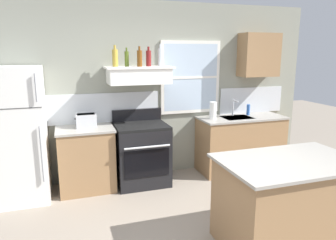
{
  "coord_description": "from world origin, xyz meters",
  "views": [
    {
      "loc": [
        -1.26,
        -2.53,
        1.95
      ],
      "look_at": [
        -0.05,
        1.2,
        1.1
      ],
      "focal_mm": 33.66,
      "sensor_mm": 36.0,
      "label": 1
    }
  ],
  "objects_px": {
    "refrigerator": "(18,135)",
    "bottle_champagne_gold_foil": "(115,58)",
    "stove_range": "(142,153)",
    "bottle_amber_wine": "(140,58)",
    "kitchen_island": "(288,202)",
    "bottle_clear_tall": "(160,57)",
    "paper_towel_roll": "(213,110)",
    "bottle_olive_oil_square": "(127,59)",
    "bottle_red_label_wine": "(149,58)",
    "dish_soap_bottle": "(248,110)",
    "toaster": "(86,120)"
  },
  "relations": [
    {
      "from": "refrigerator",
      "to": "toaster",
      "type": "xyz_separation_m",
      "value": [
        0.88,
        0.1,
        0.12
      ]
    },
    {
      "from": "bottle_olive_oil_square",
      "to": "bottle_clear_tall",
      "type": "xyz_separation_m",
      "value": [
        0.48,
        -0.06,
        0.02
      ]
    },
    {
      "from": "refrigerator",
      "to": "bottle_champagne_gold_foil",
      "type": "bearing_deg",
      "value": 7.19
    },
    {
      "from": "bottle_olive_oil_square",
      "to": "paper_towel_roll",
      "type": "bearing_deg",
      "value": -3.99
    },
    {
      "from": "bottle_olive_oil_square",
      "to": "bottle_amber_wine",
      "type": "distance_m",
      "value": 0.19
    },
    {
      "from": "bottle_red_label_wine",
      "to": "bottle_clear_tall",
      "type": "height_order",
      "value": "bottle_clear_tall"
    },
    {
      "from": "refrigerator",
      "to": "stove_range",
      "type": "distance_m",
      "value": 1.7
    },
    {
      "from": "refrigerator",
      "to": "paper_towel_roll",
      "type": "distance_m",
      "value": 2.83
    },
    {
      "from": "stove_range",
      "to": "bottle_red_label_wine",
      "type": "bearing_deg",
      "value": 36.07
    },
    {
      "from": "bottle_amber_wine",
      "to": "bottle_red_label_wine",
      "type": "xyz_separation_m",
      "value": [
        0.15,
        0.07,
        -0.0
      ]
    },
    {
      "from": "bottle_amber_wine",
      "to": "dish_soap_bottle",
      "type": "height_order",
      "value": "bottle_amber_wine"
    },
    {
      "from": "stove_range",
      "to": "bottle_amber_wine",
      "type": "relative_size",
      "value": 3.85
    },
    {
      "from": "dish_soap_bottle",
      "to": "kitchen_island",
      "type": "height_order",
      "value": "dish_soap_bottle"
    },
    {
      "from": "dish_soap_bottle",
      "to": "kitchen_island",
      "type": "bearing_deg",
      "value": -111.47
    },
    {
      "from": "bottle_amber_wine",
      "to": "dish_soap_bottle",
      "type": "relative_size",
      "value": 1.57
    },
    {
      "from": "toaster",
      "to": "dish_soap_bottle",
      "type": "bearing_deg",
      "value": 1.39
    },
    {
      "from": "bottle_champagne_gold_foil",
      "to": "bottle_amber_wine",
      "type": "distance_m",
      "value": 0.34
    },
    {
      "from": "paper_towel_roll",
      "to": "refrigerator",
      "type": "bearing_deg",
      "value": -178.78
    },
    {
      "from": "refrigerator",
      "to": "stove_range",
      "type": "relative_size",
      "value": 1.63
    },
    {
      "from": "bottle_olive_oil_square",
      "to": "bottle_red_label_wine",
      "type": "relative_size",
      "value": 0.95
    },
    {
      "from": "toaster",
      "to": "bottle_clear_tall",
      "type": "distance_m",
      "value": 1.4
    },
    {
      "from": "paper_towel_roll",
      "to": "dish_soap_bottle",
      "type": "bearing_deg",
      "value": 8.09
    },
    {
      "from": "bottle_champagne_gold_foil",
      "to": "bottle_olive_oil_square",
      "type": "xyz_separation_m",
      "value": [
        0.16,
        -0.01,
        -0.01
      ]
    },
    {
      "from": "bottle_olive_oil_square",
      "to": "paper_towel_roll",
      "type": "distance_m",
      "value": 1.57
    },
    {
      "from": "bottle_clear_tall",
      "to": "kitchen_island",
      "type": "xyz_separation_m",
      "value": [
        0.73,
        -2.05,
        -1.42
      ]
    },
    {
      "from": "bottle_olive_oil_square",
      "to": "bottle_champagne_gold_foil",
      "type": "bearing_deg",
      "value": 175.19
    },
    {
      "from": "toaster",
      "to": "bottle_amber_wine",
      "type": "xyz_separation_m",
      "value": [
        0.78,
        -0.02,
        0.86
      ]
    },
    {
      "from": "bottle_amber_wine",
      "to": "bottle_clear_tall",
      "type": "height_order",
      "value": "bottle_clear_tall"
    },
    {
      "from": "stove_range",
      "to": "bottle_champagne_gold_foil",
      "type": "bearing_deg",
      "value": 156.02
    },
    {
      "from": "bottle_champagne_gold_foil",
      "to": "kitchen_island",
      "type": "xyz_separation_m",
      "value": [
        1.37,
        -2.12,
        -1.41
      ]
    },
    {
      "from": "toaster",
      "to": "dish_soap_bottle",
      "type": "distance_m",
      "value": 2.65
    },
    {
      "from": "toaster",
      "to": "paper_towel_roll",
      "type": "height_order",
      "value": "paper_towel_roll"
    },
    {
      "from": "bottle_amber_wine",
      "to": "dish_soap_bottle",
      "type": "xyz_separation_m",
      "value": [
        1.87,
        0.09,
        -0.86
      ]
    },
    {
      "from": "refrigerator",
      "to": "bottle_clear_tall",
      "type": "relative_size",
      "value": 5.56
    },
    {
      "from": "stove_range",
      "to": "bottle_clear_tall",
      "type": "height_order",
      "value": "bottle_clear_tall"
    },
    {
      "from": "bottle_clear_tall",
      "to": "toaster",
      "type": "bearing_deg",
      "value": 179.87
    },
    {
      "from": "bottle_olive_oil_square",
      "to": "paper_towel_roll",
      "type": "height_order",
      "value": "bottle_olive_oil_square"
    },
    {
      "from": "toaster",
      "to": "stove_range",
      "type": "distance_m",
      "value": 0.95
    },
    {
      "from": "stove_range",
      "to": "bottle_olive_oil_square",
      "type": "distance_m",
      "value": 1.41
    },
    {
      "from": "refrigerator",
      "to": "bottle_champagne_gold_foil",
      "type": "relative_size",
      "value": 5.95
    },
    {
      "from": "bottle_champagne_gold_foil",
      "to": "bottle_clear_tall",
      "type": "bearing_deg",
      "value": -6.51
    },
    {
      "from": "bottle_red_label_wine",
      "to": "bottle_champagne_gold_foil",
      "type": "bearing_deg",
      "value": 176.32
    },
    {
      "from": "bottle_amber_wine",
      "to": "paper_towel_roll",
      "type": "bearing_deg",
      "value": -0.54
    },
    {
      "from": "paper_towel_roll",
      "to": "bottle_amber_wine",
      "type": "bearing_deg",
      "value": 179.46
    },
    {
      "from": "stove_range",
      "to": "kitchen_island",
      "type": "xyz_separation_m",
      "value": [
        1.05,
        -1.97,
        -0.01
      ]
    },
    {
      "from": "stove_range",
      "to": "bottle_red_label_wine",
      "type": "height_order",
      "value": "bottle_red_label_wine"
    },
    {
      "from": "toaster",
      "to": "paper_towel_roll",
      "type": "bearing_deg",
      "value": -1.05
    },
    {
      "from": "bottle_clear_tall",
      "to": "kitchen_island",
      "type": "bearing_deg",
      "value": -70.43
    },
    {
      "from": "bottle_olive_oil_square",
      "to": "bottle_amber_wine",
      "type": "relative_size",
      "value": 0.94
    },
    {
      "from": "stove_range",
      "to": "kitchen_island",
      "type": "height_order",
      "value": "stove_range"
    }
  ]
}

